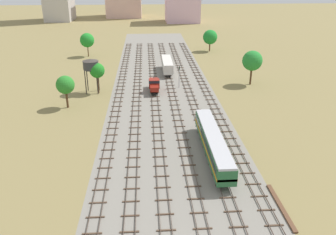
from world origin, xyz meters
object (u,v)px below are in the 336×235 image
Objects in this scene: passenger_coach_centre_right_nearest at (213,142)px; signal_post_nearest at (179,74)px; shunter_loco_centre_left_near at (154,84)px; freight_boxcar_centre_mid at (167,64)px; water_tower at (91,65)px.

signal_post_nearest is at bearing 93.46° from passenger_coach_centre_right_nearest.
shunter_loco_centre_left_near is 0.60× the size of freight_boxcar_centre_mid.
signal_post_nearest is at bearing 5.81° from water_tower.
water_tower reaches higher than passenger_coach_centre_right_nearest.
freight_boxcar_centre_mid reaches higher than shunter_loco_centre_left_near.
shunter_loco_centre_left_near is 0.97× the size of water_tower.
shunter_loco_centre_left_near is at bearing -103.97° from freight_boxcar_centre_mid.
passenger_coach_centre_right_nearest reaches higher than freight_boxcar_centre_mid.
shunter_loco_centre_left_near is 18.59m from freight_boxcar_centre_mid.
shunter_loco_centre_left_near is 16.65m from water_tower.
shunter_loco_centre_left_near is 7.45m from signal_post_nearest.
water_tower is (-20.28, -17.61, 4.80)m from freight_boxcar_centre_mid.
shunter_loco_centre_left_near is 1.42× the size of signal_post_nearest.
passenger_coach_centre_right_nearest is at bearing -86.54° from signal_post_nearest.
passenger_coach_centre_right_nearest is 52.51m from freight_boxcar_centre_mid.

